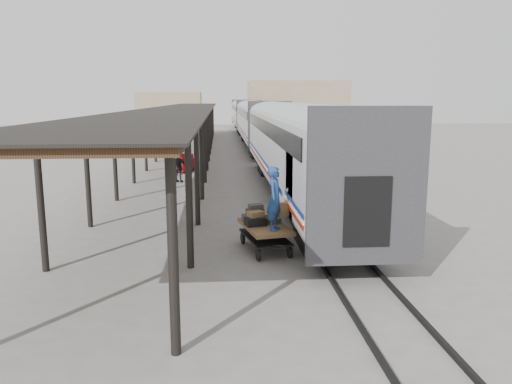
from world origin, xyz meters
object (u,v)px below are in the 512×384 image
at_px(pedestrian, 179,167).
at_px(porter, 275,199).
at_px(baggage_cart, 265,231).
at_px(luggage_tug, 186,164).

bearing_deg(pedestrian, porter, 125.01).
relative_size(baggage_cart, pedestrian, 1.47).
bearing_deg(luggage_tug, pedestrian, -77.70).
xyz_separation_m(baggage_cart, pedestrian, (-3.82, 13.66, 0.23)).
relative_size(baggage_cart, porter, 1.33).
distance_m(baggage_cart, porter, 1.38).
height_order(baggage_cart, porter, porter).
bearing_deg(baggage_cart, pedestrian, 93.93).
xyz_separation_m(baggage_cart, luggage_tug, (-3.72, 17.80, -0.11)).
bearing_deg(pedestrian, baggage_cart, 124.77).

